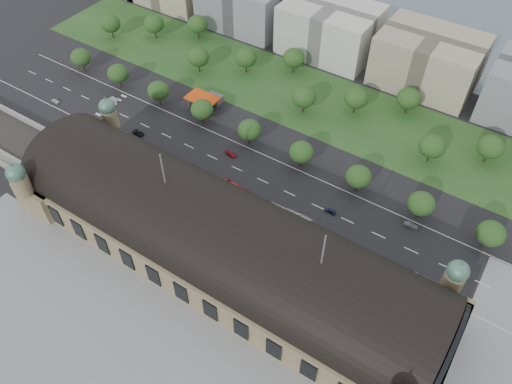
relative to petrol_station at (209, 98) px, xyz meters
The scene contains 46 objects.
ground 84.71m from the petrol_station, 50.45° to the right, with size 900.00×900.00×0.00m, color black.
station 84.98m from the petrol_station, 50.45° to the right, with size 150.00×48.40×44.30m.
track_cutting 87.79m from the petrol_station, 129.73° to the right, with size 70.00×24.00×3.10m.
road_slab 43.62m from the petrol_station, 38.82° to the right, with size 260.00×26.00×0.10m, color black.
grass_belt 47.86m from the petrol_station, 35.47° to the left, with size 300.00×45.00×0.10m, color #254F1F.
petrol_station is the anchor object (origin of this frame).
office_2 73.13m from the petrol_station, 111.07° to the left, with size 45.00×32.00×24.00m, color gray.
office_3 72.38m from the petrol_station, 70.56° to the left, with size 45.00×32.00×24.00m, color silver.
office_4 100.64m from the petrol_station, 42.50° to the left, with size 45.00×32.00×24.00m, color #B1A48B.
tree_row_0 67.38m from the petrol_station, 169.47° to the right, with size 9.60×9.60×11.52m.
tree_row_1 44.08m from the petrol_station, 163.73° to the right, with size 9.60×9.60×11.52m.
tree_row_2 22.32m from the petrol_station, 145.83° to the right, with size 9.60×9.60×11.52m.
tree_row_3 14.35m from the petrol_station, 64.33° to the right, with size 9.60×9.60×11.52m.
tree_row_4 32.64m from the petrol_station, 22.33° to the right, with size 9.60×9.60×11.52m.
tree_row_5 55.47m from the petrol_station, 12.84° to the right, with size 9.60×9.60×11.52m.
tree_row_6 78.99m from the petrol_station, ahead, with size 9.60×9.60×11.52m.
tree_row_7 102.74m from the petrol_station, ahead, with size 9.60×9.60×11.52m.
tree_row_8 126.58m from the petrol_station, ahead, with size 9.60×9.60×11.52m.
tree_belt_0 78.30m from the petrol_station, 166.89° to the left, with size 10.40×10.40×12.48m.
tree_belt_1 64.57m from the petrol_station, 152.50° to the left, with size 10.40×10.40×12.48m.
tree_belt_2 56.72m from the petrol_station, 132.40° to the left, with size 10.40×10.40×12.48m.
tree_belt_3 26.54m from the petrol_station, 137.15° to the left, with size 10.40×10.40×12.48m.
tree_belt_4 30.15m from the petrol_station, 90.18° to the left, with size 10.40×10.40×12.48m.
tree_belt_5 46.08m from the petrol_station, 65.62° to the left, with size 10.40×10.40×12.48m.
tree_belt_6 42.15m from the petrol_station, 25.05° to the left, with size 10.40×10.40×12.48m.
tree_belt_7 64.40m from the petrol_station, 27.57° to the left, with size 10.40×10.40×12.48m.
tree_belt_8 86.76m from the petrol_station, 28.79° to the left, with size 10.40×10.40×12.48m.
tree_belt_9 96.68m from the petrol_station, 10.57° to the left, with size 10.40×10.40×12.48m.
tree_belt_10 117.83m from the petrol_station, 14.62° to the left, with size 10.40×10.40×12.48m.
traffic_car_0 69.37m from the petrol_station, 147.65° to the right, with size 1.80×4.48×1.53m, color silver.
traffic_car_1 43.21m from the petrol_station, 149.95° to the right, with size 1.57×4.50×1.48m, color #9A9BA2.
traffic_car_2 35.37m from the petrol_station, 111.01° to the right, with size 2.54×5.51×1.53m, color black.
traffic_car_3 35.48m from the petrol_station, 39.00° to the right, with size 2.03×4.99×1.45m, color maroon.
traffic_car_4 79.71m from the petrol_station, 19.90° to the right, with size 1.71×4.24×1.44m, color #192146.
traffic_car_5 103.31m from the petrol_station, ahead, with size 1.74×4.98×1.64m, color #53565A.
traffic_car_6 117.70m from the petrol_station, 18.04° to the right, with size 2.28×4.94×1.37m, color #BCBCBE.
parked_car_0 45.23m from the petrol_station, 116.91° to the right, with size 1.64×4.70×1.55m, color black.
parked_car_1 48.35m from the petrol_station, 113.52° to the right, with size 2.36×5.11×1.42m, color maroon.
parked_car_2 46.14m from the petrol_station, 106.09° to the right, with size 2.01×4.94×1.43m, color navy.
parked_car_3 42.10m from the petrol_station, 102.02° to the right, with size 1.67×4.16×1.42m, color #5A5F62.
parked_car_4 42.67m from the petrol_station, 87.63° to the right, with size 1.61×4.63×1.53m, color white.
parked_car_5 41.36m from the petrol_station, 82.24° to the right, with size 2.32×5.02×1.40m, color gray.
parked_car_6 49.60m from the petrol_station, 55.91° to the right, with size 2.10×5.16×1.50m, color black.
bus_west 56.49m from the petrol_station, 42.67° to the right, with size 3.16×13.51×3.76m, color red.
bus_mid 72.99m from the petrol_station, 31.64° to the right, with size 3.05×13.03×3.63m, color silver.
bus_east 77.22m from the petrol_station, 28.70° to the right, with size 2.61×11.17×3.11m, color beige.
Camera 1 is at (62.45, -74.26, 137.88)m, focal length 35.00 mm.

